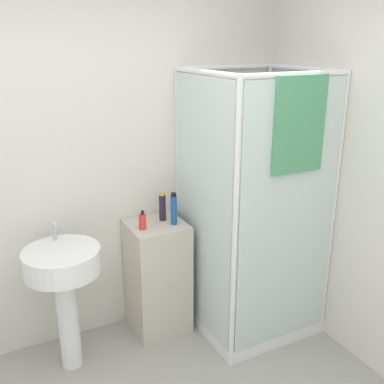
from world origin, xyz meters
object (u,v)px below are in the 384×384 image
at_px(soap_dispenser, 142,221).
at_px(shampoo_bottle_tall_black, 162,207).
at_px(shampoo_bottle_blue, 174,209).
at_px(sink, 64,277).

distance_m(soap_dispenser, shampoo_bottle_tall_black, 0.21).
xyz_separation_m(shampoo_bottle_tall_black, shampoo_bottle_blue, (0.04, -0.10, 0.01)).
xyz_separation_m(sink, shampoo_bottle_tall_black, (0.75, 0.16, 0.29)).
xyz_separation_m(sink, soap_dispenser, (0.57, 0.08, 0.24)).
bearing_deg(shampoo_bottle_blue, soap_dispenser, 174.81).
bearing_deg(soap_dispenser, shampoo_bottle_blue, -5.19).
distance_m(sink, shampoo_bottle_tall_black, 0.82).
distance_m(soap_dispenser, shampoo_bottle_blue, 0.23).
bearing_deg(sink, soap_dispenser, 7.63).
bearing_deg(soap_dispenser, shampoo_bottle_tall_black, 24.34).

